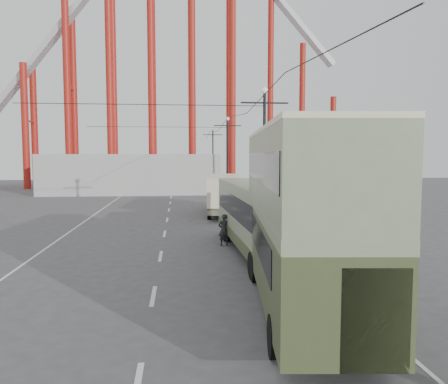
{
  "coord_description": "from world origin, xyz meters",
  "views": [
    {
      "loc": [
        -0.09,
        -10.81,
        4.8
      ],
      "look_at": [
        2.15,
        10.79,
        3.0
      ],
      "focal_mm": 35.0,
      "sensor_mm": 36.0,
      "label": 1
    }
  ],
  "objects": [
    {
      "name": "ground",
      "position": [
        0.0,
        0.0,
        0.0
      ],
      "size": [
        160.0,
        160.0,
        0.0
      ],
      "primitive_type": "plane",
      "color": "#444446",
      "rests_on": "ground"
    },
    {
      "name": "road_markings",
      "position": [
        -0.86,
        19.7,
        0.01
      ],
      "size": [
        12.52,
        120.0,
        0.01
      ],
      "color": "silver",
      "rests_on": "ground"
    },
    {
      "name": "lamp_post_mid",
      "position": [
        5.6,
        18.0,
        4.68
      ],
      "size": [
        3.2,
        0.44,
        9.32
      ],
      "color": "black",
      "rests_on": "ground"
    },
    {
      "name": "lamp_post_far",
      "position": [
        5.6,
        40.0,
        4.68
      ],
      "size": [
        3.2,
        0.44,
        9.32
      ],
      "color": "black",
      "rests_on": "ground"
    },
    {
      "name": "lamp_post_distant",
      "position": [
        5.6,
        62.0,
        4.68
      ],
      "size": [
        3.2,
        0.44,
        9.32
      ],
      "color": "black",
      "rests_on": "ground"
    },
    {
      "name": "roller_coaster",
      "position": [
        -2.49,
        56.89,
        22.92
      ],
      "size": [
        52.95,
        5.0,
        55.48
      ],
      "color": "maroon",
      "rests_on": "ground"
    },
    {
      "name": "fairground_shed",
      "position": [
        -6.0,
        47.0,
        2.5
      ],
      "size": [
        22.0,
        10.0,
        5.0
      ],
      "primitive_type": "cube",
      "color": "#A9A8A3",
      "rests_on": "ground"
    },
    {
      "name": "double_decker_bus",
      "position": [
        3.67,
        2.25,
        3.15
      ],
      "size": [
        3.69,
        10.7,
        5.63
      ],
      "rotation": [
        0.0,
        0.0,
        -0.1
      ],
      "color": "#384626",
      "rests_on": "ground"
    },
    {
      "name": "single_decker_green",
      "position": [
        3.91,
        9.71,
        1.94
      ],
      "size": [
        3.15,
        12.25,
        3.44
      ],
      "rotation": [
        0.0,
        0.0,
        0.03
      ],
      "color": "gray",
      "rests_on": "ground"
    },
    {
      "name": "single_decker_cream",
      "position": [
        3.63,
        24.81,
        1.77
      ],
      "size": [
        3.55,
        10.32,
        3.15
      ],
      "rotation": [
        0.0,
        0.0,
        -0.1
      ],
      "color": "beige",
      "rests_on": "ground"
    },
    {
      "name": "pedestrian",
      "position": [
        2.28,
        12.13,
        0.85
      ],
      "size": [
        0.69,
        0.52,
        1.71
      ],
      "primitive_type": "imported",
      "rotation": [
        0.0,
        0.0,
        3.33
      ],
      "color": "black",
      "rests_on": "ground"
    }
  ]
}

